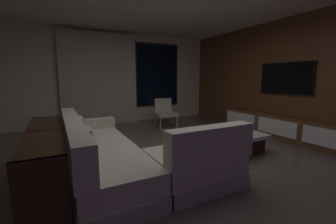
% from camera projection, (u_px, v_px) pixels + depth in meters
% --- Properties ---
extents(floor, '(9.20, 9.20, 0.00)m').
position_uv_depth(floor, '(179.00, 162.00, 3.50)').
color(floor, '#564C44').
extents(back_wall_with_window, '(6.60, 0.30, 2.70)m').
position_uv_depth(back_wall_with_window, '(116.00, 79.00, 6.43)').
color(back_wall_with_window, beige).
rests_on(back_wall_with_window, floor).
extents(media_wall, '(0.12, 7.80, 2.70)m').
position_uv_depth(media_wall, '(299.00, 78.00, 4.70)').
color(media_wall, brown).
rests_on(media_wall, floor).
extents(sectional_couch, '(1.98, 2.50, 0.82)m').
position_uv_depth(sectional_couch, '(124.00, 157.00, 2.91)').
color(sectional_couch, '#A49C8C').
rests_on(sectional_couch, floor).
extents(coffee_table, '(1.16, 1.16, 0.36)m').
position_uv_depth(coffee_table, '(225.00, 140.00, 4.05)').
color(coffee_table, '#321C12').
rests_on(coffee_table, floor).
extents(book_stack_on_coffee_table, '(0.26, 0.22, 0.09)m').
position_uv_depth(book_stack_on_coffee_table, '(226.00, 132.00, 3.77)').
color(book_stack_on_coffee_table, '#97A175').
rests_on(book_stack_on_coffee_table, coffee_table).
extents(accent_chair_near_window, '(0.61, 0.63, 0.78)m').
position_uv_depth(accent_chair_near_window, '(165.00, 111.00, 6.06)').
color(accent_chair_near_window, '#B2ADA0').
rests_on(accent_chair_near_window, floor).
extents(media_console, '(0.46, 3.10, 0.52)m').
position_uv_depth(media_console, '(284.00, 128.00, 4.79)').
color(media_console, brown).
rests_on(media_console, floor).
extents(mounted_tv, '(0.05, 1.25, 0.72)m').
position_uv_depth(mounted_tv, '(285.00, 78.00, 4.87)').
color(mounted_tv, black).
extents(console_table_behind_couch, '(0.40, 2.10, 0.74)m').
position_uv_depth(console_table_behind_couch, '(47.00, 156.00, 2.59)').
color(console_table_behind_couch, '#321C12').
rests_on(console_table_behind_couch, floor).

